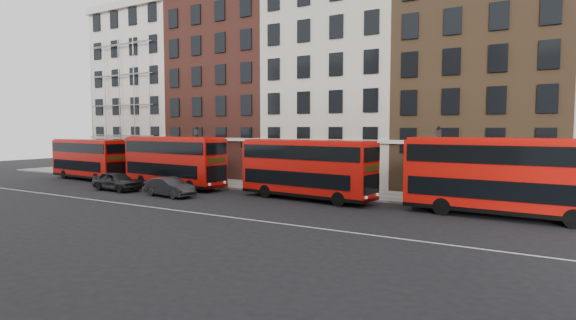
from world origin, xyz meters
The scene contains 14 objects.
ground centered at (0.00, 0.00, 0.00)m, with size 120.00×120.00×0.00m, color black.
pavement centered at (0.00, 10.50, 0.07)m, with size 80.00×5.00×0.15m, color slate.
kerb centered at (0.00, 8.00, 0.08)m, with size 80.00×0.30×0.16m, color gray.
road_centre_line centered at (0.00, -2.00, 0.01)m, with size 70.00×0.12×0.01m, color white.
building_terrace centered at (-0.31, 17.88, 10.24)m, with size 64.00×11.95×22.00m.
bus_a centered at (-23.33, 6.19, 2.24)m, with size 10.11×3.23×4.18m.
bus_b centered at (-11.18, 6.19, 2.45)m, with size 11.06×3.66×4.56m.
bus_c centered at (2.34, 6.19, 2.39)m, with size 10.80×3.62×4.45m.
bus_d centered at (15.55, 6.19, 2.54)m, with size 11.40×3.27×4.74m.
car_rear centered at (-13.88, 2.21, 0.82)m, with size 1.93×4.79×1.63m, color black.
car_front centered at (-7.49, 2.06, 0.75)m, with size 1.58×4.54×1.49m, color #232426.
lamp_post_left centered at (-10.47, 8.50, 3.08)m, with size 0.44×0.44×5.33m.
lamp_post_right centered at (11.35, 8.35, 3.08)m, with size 0.44×0.44×5.33m.
iron_railings centered at (0.00, 12.70, 0.65)m, with size 6.60×0.06×1.00m, color black, non-canonical shape.
Camera 1 is at (18.13, -22.97, 5.28)m, focal length 28.00 mm.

